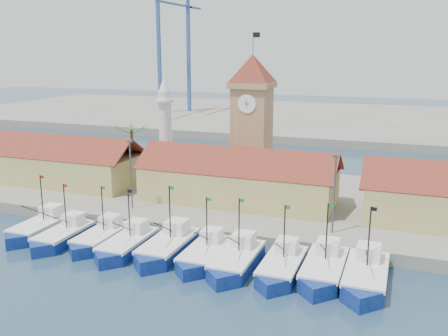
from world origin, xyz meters
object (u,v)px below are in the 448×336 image
at_px(clock_tower, 252,120).
at_px(minaret, 165,128).
at_px(boat_5, 204,255).
at_px(boat_0, 39,229).

distance_m(clock_tower, minaret, 15.30).
height_order(boat_5, clock_tower, clock_tower).
height_order(boat_0, minaret, minaret).
distance_m(boat_5, minaret, 31.96).
distance_m(boat_5, clock_tower, 26.10).
xyz_separation_m(boat_0, minaret, (4.63, 24.98, 8.94)).
bearing_deg(boat_5, minaret, 123.82).
height_order(boat_0, clock_tower, clock_tower).
bearing_deg(clock_tower, boat_5, -84.96).
distance_m(boat_0, clock_tower, 32.22).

